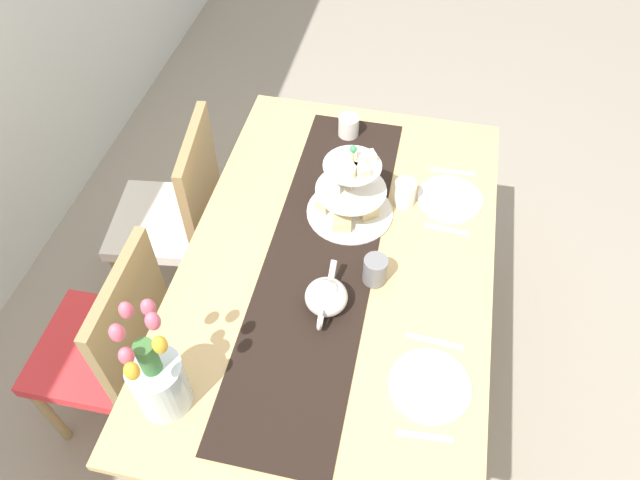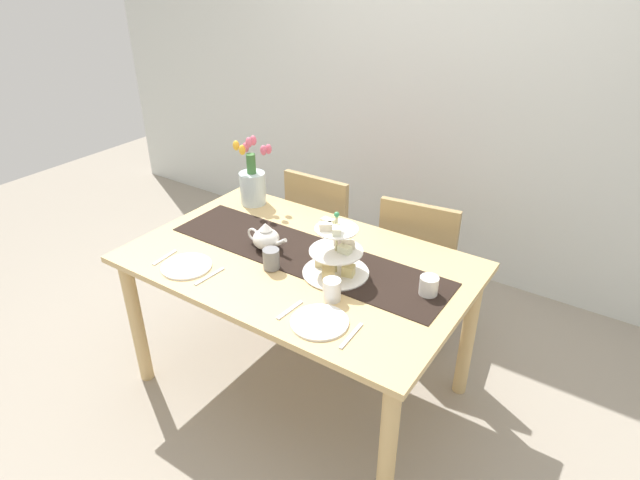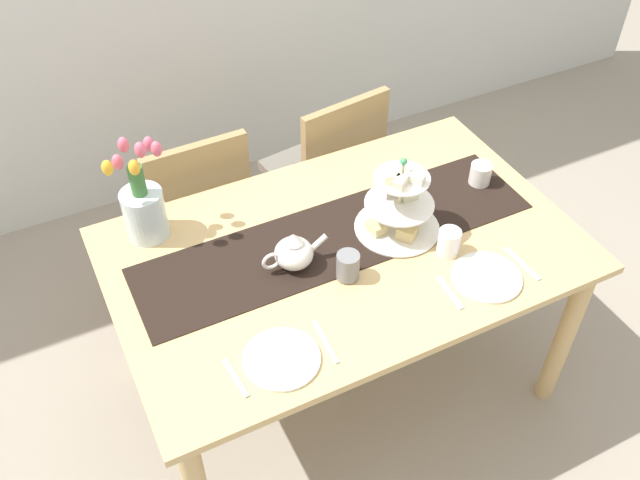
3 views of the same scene
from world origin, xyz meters
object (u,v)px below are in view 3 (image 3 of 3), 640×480
at_px(teapot, 294,252).
at_px(dinner_plate_left, 282,359).
at_px(dinner_plate_right, 487,277).
at_px(chair_left, 196,210).
at_px(mug_white_text, 449,242).
at_px(dining_table, 344,269).
at_px(cream_jug, 480,174).
at_px(chair_right, 329,169).
at_px(knife_left, 326,342).
at_px(tiered_cake_stand, 398,208).
at_px(mug_grey, 348,266).
at_px(tulip_vase, 143,206).
at_px(knife_right, 522,264).
at_px(fork_right, 450,292).
at_px(fork_left, 235,378).

distance_m(teapot, dinner_plate_left, 0.39).
bearing_deg(dinner_plate_right, chair_left, 122.11).
bearing_deg(mug_white_text, dinner_plate_left, -166.92).
height_order(dining_table, cream_jug, cream_jug).
height_order(chair_right, knife_left, chair_right).
xyz_separation_m(chair_right, tiered_cake_stand, (-0.11, -0.73, 0.37)).
bearing_deg(dining_table, teapot, 180.00).
height_order(dining_table, chair_right, chair_right).
height_order(tiered_cake_stand, knife_left, tiered_cake_stand).
xyz_separation_m(chair_left, mug_grey, (0.26, -0.85, 0.32)).
relative_size(dining_table, tiered_cake_stand, 5.22).
distance_m(chair_right, tulip_vase, 1.04).
xyz_separation_m(tulip_vase, dinner_plate_right, (0.93, -0.70, -0.12)).
xyz_separation_m(chair_right, teapot, (-0.50, -0.73, 0.33)).
height_order(cream_jug, knife_left, cream_jug).
bearing_deg(mug_white_text, cream_jug, 39.13).
bearing_deg(teapot, cream_jug, 5.73).
bearing_deg(tulip_vase, cream_jug, -13.34).
relative_size(tiered_cake_stand, tulip_vase, 0.76).
bearing_deg(cream_jug, knife_right, -106.74).
height_order(tiered_cake_stand, teapot, tiered_cake_stand).
relative_size(tulip_vase, cream_jug, 4.73).
xyz_separation_m(tulip_vase, knife_left, (0.34, -0.70, -0.12)).
xyz_separation_m(fork_right, mug_grey, (-0.26, 0.21, 0.05)).
height_order(dining_table, dinner_plate_right, dinner_plate_right).
height_order(dining_table, fork_left, fork_left).
bearing_deg(chair_left, fork_right, -63.83).
bearing_deg(knife_right, fork_right, 180.00).
relative_size(dinner_plate_left, mug_white_text, 2.42).
height_order(cream_jug, fork_right, cream_jug).
height_order(teapot, mug_grey, teapot).
bearing_deg(tulip_vase, chair_left, 54.47).
xyz_separation_m(tulip_vase, cream_jug, (1.20, -0.28, -0.09)).
xyz_separation_m(dinner_plate_left, knife_left, (0.15, 0.00, -0.00)).
relative_size(chair_right, tulip_vase, 2.26).
xyz_separation_m(dining_table, mug_white_text, (0.30, -0.18, 0.15)).
distance_m(tulip_vase, mug_white_text, 1.04).
height_order(chair_left, dinner_plate_left, chair_left).
distance_m(teapot, knife_left, 0.35).
bearing_deg(fork_right, mug_grey, 141.12).
distance_m(tiered_cake_stand, dinner_plate_right, 0.38).
bearing_deg(mug_grey, dinner_plate_left, -147.65).
bearing_deg(cream_jug, chair_right, 115.27).
distance_m(dining_table, tulip_vase, 0.72).
bearing_deg(cream_jug, fork_right, -134.84).
xyz_separation_m(chair_left, tulip_vase, (-0.26, -0.36, 0.40)).
bearing_deg(cream_jug, mug_white_text, -140.87).
bearing_deg(mug_white_text, tulip_vase, 148.36).
bearing_deg(dinner_plate_left, tiered_cake_stand, 29.76).
bearing_deg(dining_table, dinner_plate_left, -138.93).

